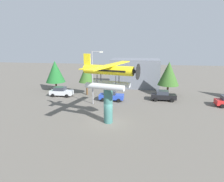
# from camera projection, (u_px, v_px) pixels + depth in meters

# --- Properties ---
(ground_plane) EXTENTS (140.00, 140.00, 0.00)m
(ground_plane) POSITION_uv_depth(u_px,v_px,m) (108.00, 122.00, 24.40)
(ground_plane) COLOR #605B54
(display_pedestal) EXTENTS (1.10, 1.10, 4.44)m
(display_pedestal) POSITION_uv_depth(u_px,v_px,m) (108.00, 106.00, 23.88)
(display_pedestal) COLOR #386B66
(display_pedestal) RESTS_ON ground
(floatplane_monument) EXTENTS (7.18, 10.35, 4.00)m
(floatplane_monument) POSITION_uv_depth(u_px,v_px,m) (109.00, 74.00, 22.90)
(floatplane_monument) COLOR silver
(floatplane_monument) RESTS_ON display_pedestal
(car_near_silver) EXTENTS (4.20, 2.02, 1.76)m
(car_near_silver) POSITION_uv_depth(u_px,v_px,m) (61.00, 92.00, 36.37)
(car_near_silver) COLOR silver
(car_near_silver) RESTS_ON ground
(car_mid_blue) EXTENTS (4.20, 2.02, 1.76)m
(car_mid_blue) POSITION_uv_depth(u_px,v_px,m) (111.00, 96.00, 33.53)
(car_mid_blue) COLOR #2847B7
(car_mid_blue) RESTS_ON ground
(car_far_black) EXTENTS (4.20, 2.02, 1.76)m
(car_far_black) POSITION_uv_depth(u_px,v_px,m) (163.00, 96.00, 33.58)
(car_far_black) COLOR black
(car_far_black) RESTS_ON ground
(streetlight_primary) EXTENTS (1.84, 0.28, 8.51)m
(streetlight_primary) POSITION_uv_depth(u_px,v_px,m) (93.00, 74.00, 30.73)
(streetlight_primary) COLOR gray
(streetlight_primary) RESTS_ON ground
(storefront_building) EXTENTS (10.63, 7.10, 6.23)m
(storefront_building) POSITION_uv_depth(u_px,v_px,m) (135.00, 73.00, 44.41)
(storefront_building) COLOR slate
(storefront_building) RESTS_ON ground
(tree_west) EXTENTS (3.97, 3.97, 6.16)m
(tree_west) POSITION_uv_depth(u_px,v_px,m) (55.00, 72.00, 40.43)
(tree_west) COLOR brown
(tree_west) RESTS_ON ground
(tree_east) EXTENTS (2.99, 2.99, 5.83)m
(tree_east) POSITION_uv_depth(u_px,v_px,m) (86.00, 73.00, 36.64)
(tree_east) COLOR brown
(tree_east) RESTS_ON ground
(tree_center_back) EXTENTS (3.95, 3.95, 6.36)m
(tree_center_back) POSITION_uv_depth(u_px,v_px,m) (169.00, 74.00, 36.32)
(tree_center_back) COLOR brown
(tree_center_back) RESTS_ON ground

